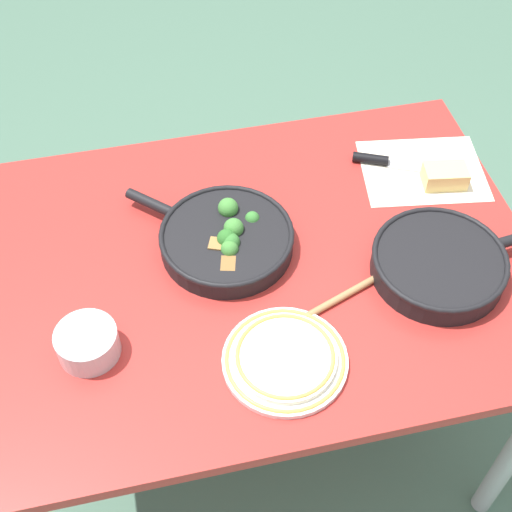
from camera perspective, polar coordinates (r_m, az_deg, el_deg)
ground_plane at (r=2.13m, az=0.00°, el=-12.96°), size 14.00×14.00×0.00m
dining_table_red at (r=1.58m, az=0.00°, el=-2.36°), size 1.20×0.87×0.73m
skillet_broccoli at (r=1.53m, az=-2.42°, el=1.43°), size 0.34×0.33×0.07m
skillet_eggs at (r=1.53m, az=14.46°, el=-0.60°), size 0.41×0.28×0.06m
wooden_spoon at (r=1.49m, az=8.78°, el=-2.17°), size 0.38×0.17×0.02m
parchment_sheet at (r=1.75m, az=13.18°, el=6.67°), size 0.32×0.27×0.00m
grater_knife at (r=1.75m, az=10.54°, el=7.39°), size 0.23×0.12×0.02m
cheese_block at (r=1.72m, az=14.87°, el=6.19°), size 0.11×0.08×0.05m
dinner_plate_stack at (r=1.37m, az=2.26°, el=-8.21°), size 0.24×0.24×0.03m
prep_bowl_steel at (r=1.40m, az=-13.33°, el=-6.79°), size 0.12×0.12×0.06m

